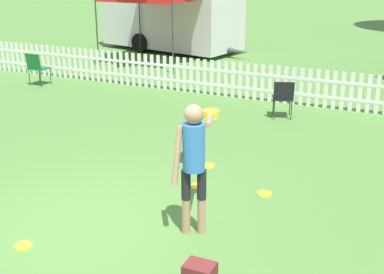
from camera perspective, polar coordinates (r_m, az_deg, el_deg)
name	(u,v)px	position (r m, az deg, el deg)	size (l,w,h in m)	color
ground_plane	(89,230)	(7.30, -10.92, -9.72)	(240.00, 240.00, 0.00)	#4C7A38
handler_person	(195,152)	(6.69, 0.29, -1.66)	(0.40, 1.13, 1.74)	tan
leaping_dog	(191,133)	(9.21, -0.11, 0.45)	(0.58, 1.01, 0.90)	beige
frisbee_near_handler	(208,166)	(9.15, 1.70, -3.08)	(0.23, 0.23, 0.02)	yellow
frisbee_near_dog	(198,186)	(8.38, 0.67, -5.27)	(0.23, 0.23, 0.02)	yellow
frisbee_midfield	(23,246)	(7.12, -17.57, -11.01)	(0.23, 0.23, 0.02)	yellow
frisbee_far_scatter	(264,194)	(8.20, 7.74, -6.02)	(0.23, 0.23, 0.02)	yellow
picket_fence	(259,82)	(13.16, 7.13, 5.80)	(23.33, 0.04, 0.89)	white
folding_chair_blue_left	(37,66)	(15.11, -16.25, 7.28)	(0.47, 0.49, 0.89)	#333338
folding_chair_center	(283,96)	(11.78, 9.71, 4.35)	(0.56, 0.58, 0.84)	#333338
equipment_trailer	(172,13)	(19.80, -2.19, 13.08)	(5.86, 3.07, 2.54)	silver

